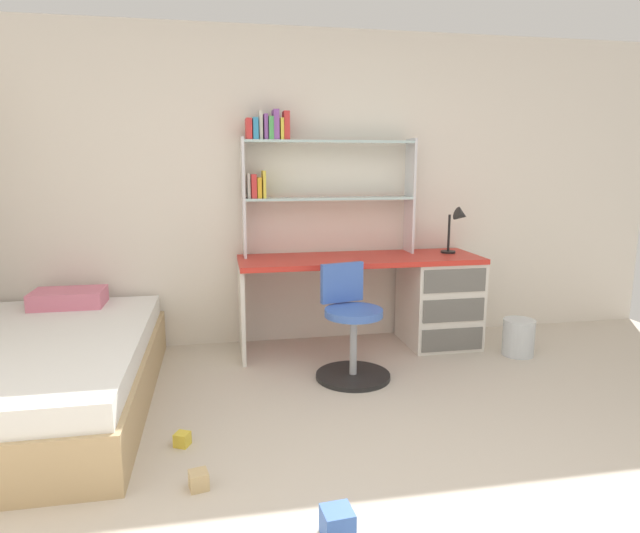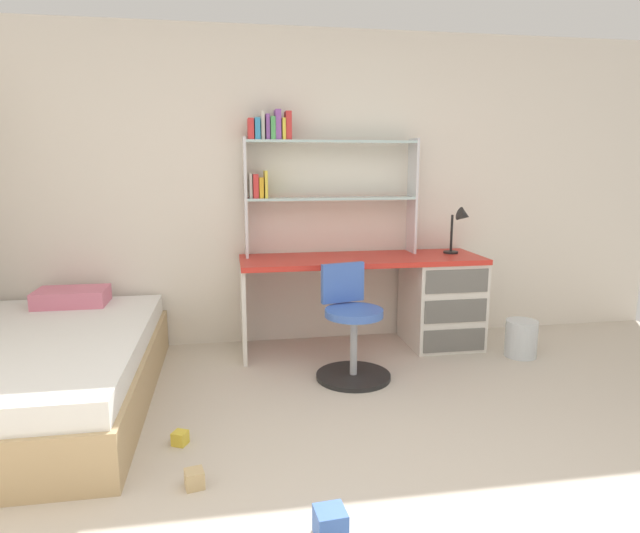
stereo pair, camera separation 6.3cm
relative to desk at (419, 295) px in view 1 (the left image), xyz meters
The scene contains 10 objects.
room_shell 2.52m from the desk, 153.31° to the right, with size 6.15×6.48×2.52m.
desk is the anchor object (origin of this frame).
bookshelf_hutch 1.39m from the desk, 168.62° to the left, with size 1.38×0.22×1.13m.
desk_lamp 0.67m from the desk, ahead, with size 0.20×0.17×0.38m.
swivel_chair 0.93m from the desk, 140.91° to the right, with size 0.52×0.52×0.79m.
bed_platform 2.80m from the desk, 165.05° to the right, with size 1.29×2.07×0.56m.
waste_bin 0.83m from the desk, 30.56° to the right, with size 0.24×0.24×0.28m, color silver.
toy_block_yellow_0 2.30m from the desk, 143.64° to the right, with size 0.07×0.07×0.07m, color gold.
toy_block_natural_1 2.49m from the desk, 134.54° to the right, with size 0.08×0.08×0.08m, color tan.
toy_block_blue_2 2.51m from the desk, 118.11° to the right, with size 0.12×0.12×0.12m, color #3860B7.
Camera 1 is at (-0.81, -1.65, 1.47)m, focal length 30.32 mm.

